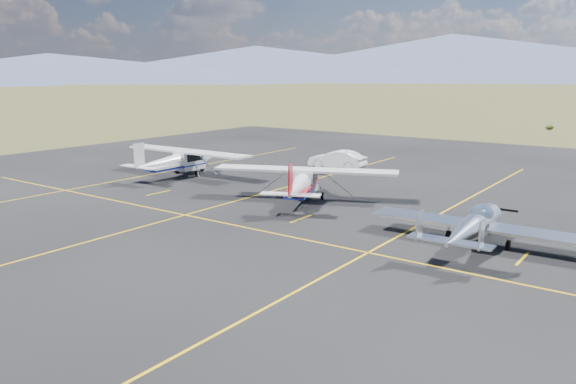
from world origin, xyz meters
TOP-DOWN VIEW (x-y plane):
  - ground at (0.00, 0.00)m, footprint 1600.00×1600.00m
  - apron at (0.00, 7.00)m, footprint 72.00×72.00m
  - aircraft_low_wing at (-2.63, -1.38)m, footprint 7.06×9.87m
  - aircraft_cessna at (0.15, 9.60)m, footprint 8.04×10.67m
  - aircraft_plain at (1.60, 21.67)m, footprint 6.66×11.11m
  - sedan at (11.44, 13.97)m, footprint 1.93×4.62m

SIDE VIEW (x-z plane):
  - ground at x=0.00m, z-range 0.00..0.00m
  - apron at x=0.00m, z-range -0.01..0.01m
  - sedan at x=11.44m, z-range 0.01..1.50m
  - aircraft_low_wing at x=-2.63m, z-range -0.05..2.10m
  - aircraft_cessna at x=0.15m, z-range -0.16..2.64m
  - aircraft_plain at x=1.60m, z-range -0.16..2.66m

